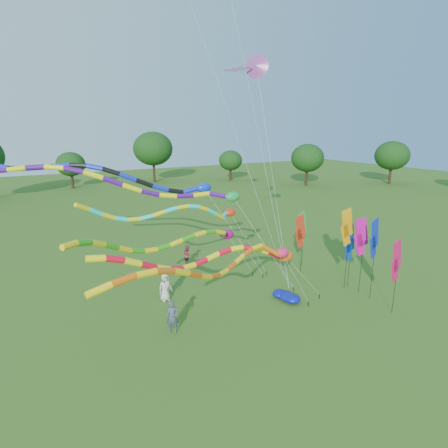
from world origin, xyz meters
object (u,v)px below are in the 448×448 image
person_b (172,317)px  person_a (165,287)px  tube_kite_red (227,258)px  person_c (188,255)px  tube_kite_orange (233,262)px  blue_nylon_heap (286,299)px

person_b → person_a: bearing=102.9°
tube_kite_red → person_c: 10.46m
tube_kite_red → person_c: size_ratio=8.50×
tube_kite_orange → person_c: size_ratio=8.14×
person_c → person_a: bearing=142.6°
blue_nylon_heap → person_c: 9.23m
tube_kite_red → tube_kite_orange: bearing=-118.5°
blue_nylon_heap → person_c: (-2.53, 8.86, 0.56)m
person_a → person_b: bearing=-112.2°
tube_kite_orange → blue_nylon_heap: tube_kite_orange is taller
tube_kite_red → person_c: tube_kite_red is taller
tube_kite_orange → person_b: size_ratio=7.23×
blue_nylon_heap → person_a: 7.42m
blue_nylon_heap → tube_kite_red: bearing=-169.4°
tube_kite_orange → person_a: 8.54m
tube_kite_red → tube_kite_orange: size_ratio=1.04×
tube_kite_red → person_a: tube_kite_red is taller
blue_nylon_heap → person_b: (-7.30, 0.21, 0.65)m
tube_kite_red → person_a: 5.97m
tube_kite_orange → blue_nylon_heap: size_ratio=9.32×
tube_kite_orange → person_c: (3.47, 12.45, -4.08)m
tube_kite_red → person_b: tube_kite_red is taller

